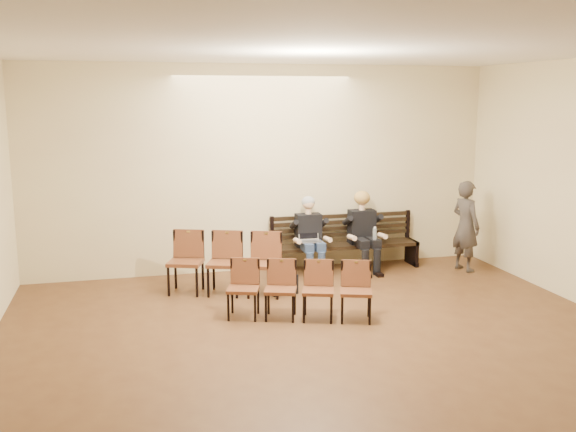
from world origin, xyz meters
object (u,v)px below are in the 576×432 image
object	(u,v)px
laptop	(311,242)
passerby	(466,219)
seated_woman	(364,233)
bag	(283,284)
chair_row_front	(225,264)
seated_man	(310,237)
chair_row_back	(299,290)
water_bottle	(375,241)
bench	(345,256)

from	to	relation	value
laptop	passerby	size ratio (longest dim) A/B	0.19
seated_woman	bag	bearing A→B (deg)	-149.59
passerby	chair_row_front	size ratio (longest dim) A/B	1.05
seated_man	chair_row_front	world-z (taller)	seated_man
bag	chair_row_back	xyz separation A→B (m)	(-0.06, -1.18, 0.25)
laptop	water_bottle	size ratio (longest dim) A/B	1.51
chair_row_back	water_bottle	bearing A→B (deg)	64.52
laptop	chair_row_back	bearing A→B (deg)	-112.93
water_bottle	bag	bearing A→B (deg)	-158.76
seated_woman	laptop	world-z (taller)	seated_woman
bag	laptop	bearing A→B (deg)	50.30
bench	chair_row_front	size ratio (longest dim) A/B	1.52
passerby	chair_row_front	world-z (taller)	passerby
chair_row_back	bench	bearing A→B (deg)	76.44
bench	bag	world-z (taller)	bench
bench	chair_row_front	xyz separation A→B (m)	(-2.25, -0.93, 0.25)
chair_row_front	chair_row_back	size ratio (longest dim) A/B	0.89
passerby	chair_row_back	bearing A→B (deg)	100.01
laptop	water_bottle	bearing A→B (deg)	-9.79
water_bottle	chair_row_back	world-z (taller)	chair_row_back
bag	chair_row_back	bearing A→B (deg)	-93.02
laptop	bench	bearing A→B (deg)	19.20
seated_woman	laptop	bearing A→B (deg)	-170.77
seated_man	passerby	size ratio (longest dim) A/B	0.71
bench	water_bottle	xyz separation A→B (m)	(0.37, -0.42, 0.34)
bag	chair_row_back	world-z (taller)	chair_row_back
laptop	chair_row_back	xyz separation A→B (m)	(-0.75, -2.01, -0.18)
seated_woman	bag	size ratio (longest dim) A/B	3.20
laptop	passerby	distance (m)	2.71
seated_woman	passerby	distance (m)	1.76
passerby	bench	bearing A→B (deg)	56.74
bench	passerby	size ratio (longest dim) A/B	1.45
water_bottle	passerby	world-z (taller)	passerby
bench	laptop	distance (m)	0.84
seated_man	chair_row_front	size ratio (longest dim) A/B	0.74
bench	passerby	xyz separation A→B (m)	(1.96, -0.60, 0.67)
seated_woman	chair_row_back	world-z (taller)	seated_woman
chair_row_back	laptop	bearing A→B (deg)	88.47
water_bottle	seated_man	bearing A→B (deg)	164.05
laptop	chair_row_front	bearing A→B (deg)	-159.71
bag	chair_row_front	bearing A→B (deg)	168.54
seated_man	seated_woman	world-z (taller)	seated_woman
chair_row_front	laptop	bearing A→B (deg)	42.95
seated_woman	water_bottle	bearing A→B (deg)	-74.27
bag	passerby	xyz separation A→B (m)	(3.36, 0.51, 0.75)
bag	passerby	distance (m)	3.48
laptop	chair_row_front	size ratio (longest dim) A/B	0.20
seated_man	seated_woman	size ratio (longest dim) A/B	0.99
bag	chair_row_front	distance (m)	0.94
seated_man	chair_row_back	size ratio (longest dim) A/B	0.66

